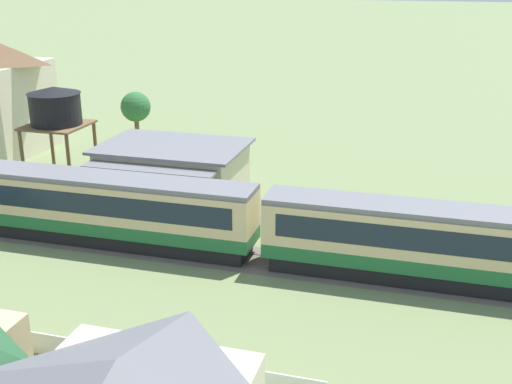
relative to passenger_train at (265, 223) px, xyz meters
name	(u,v)px	position (x,y,z in m)	size (l,w,h in m)	color
passenger_train	(265,223)	(0.00, 0.00, 0.00)	(84.92, 2.88, 4.27)	#1E6033
railway_track	(362,273)	(5.59, 0.00, -2.36)	(128.94, 3.60, 0.04)	#665B51
station_building	(174,171)	(-9.18, 8.52, -0.33)	(10.33, 8.44, 4.01)	beige
water_tower	(55,108)	(-19.40, 9.99, 3.42)	(4.51, 4.51, 7.44)	brown
yard_tree_0	(136,107)	(-18.68, 22.04, 1.07)	(2.83, 2.83, 4.90)	brown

